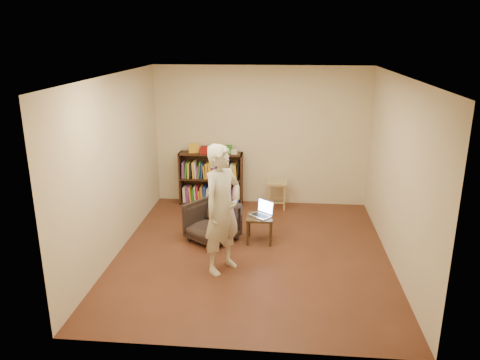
# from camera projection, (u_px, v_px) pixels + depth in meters

# --- Properties ---
(floor) EXTENTS (4.50, 4.50, 0.00)m
(floor) POSITION_uv_depth(u_px,v_px,m) (252.00, 253.00, 6.99)
(floor) COLOR #4A2617
(floor) RESTS_ON ground
(ceiling) EXTENTS (4.50, 4.50, 0.00)m
(ceiling) POSITION_uv_depth(u_px,v_px,m) (254.00, 76.00, 6.21)
(ceiling) COLOR silver
(ceiling) RESTS_ON wall_back
(wall_back) EXTENTS (4.00, 0.00, 4.00)m
(wall_back) POSITION_uv_depth(u_px,v_px,m) (261.00, 136.00, 8.74)
(wall_back) COLOR beige
(wall_back) RESTS_ON floor
(wall_left) EXTENTS (0.00, 4.50, 4.50)m
(wall_left) POSITION_uv_depth(u_px,v_px,m) (116.00, 166.00, 6.78)
(wall_left) COLOR beige
(wall_left) RESTS_ON floor
(wall_right) EXTENTS (0.00, 4.50, 4.50)m
(wall_right) POSITION_uv_depth(u_px,v_px,m) (398.00, 173.00, 6.43)
(wall_right) COLOR beige
(wall_right) RESTS_ON floor
(bookshelf) EXTENTS (1.20, 0.30, 1.00)m
(bookshelf) POSITION_uv_depth(u_px,v_px,m) (211.00, 181.00, 8.93)
(bookshelf) COLOR black
(bookshelf) RESTS_ON floor
(box_yellow) EXTENTS (0.22, 0.18, 0.16)m
(box_yellow) POSITION_uv_depth(u_px,v_px,m) (194.00, 148.00, 8.78)
(box_yellow) COLOR gold
(box_yellow) RESTS_ON bookshelf
(red_cloth) EXTENTS (0.33, 0.24, 0.11)m
(red_cloth) POSITION_uv_depth(u_px,v_px,m) (209.00, 150.00, 8.74)
(red_cloth) COLOR maroon
(red_cloth) RESTS_ON bookshelf
(box_green) EXTENTS (0.16, 0.16, 0.14)m
(box_green) POSITION_uv_depth(u_px,v_px,m) (228.00, 150.00, 8.71)
(box_green) COLOR #27701D
(box_green) RESTS_ON bookshelf
(box_white) EXTENTS (0.12, 0.12, 0.08)m
(box_white) POSITION_uv_depth(u_px,v_px,m) (234.00, 152.00, 8.68)
(box_white) COLOR silver
(box_white) RESTS_ON bookshelf
(stool) EXTENTS (0.36, 0.36, 0.52)m
(stool) POSITION_uv_depth(u_px,v_px,m) (277.00, 187.00, 8.69)
(stool) COLOR tan
(stool) RESTS_ON floor
(armchair) EXTENTS (0.94, 0.95, 0.63)m
(armchair) POSITION_uv_depth(u_px,v_px,m) (212.00, 222.00, 7.33)
(armchair) COLOR #2C211D
(armchair) RESTS_ON floor
(side_table) EXTENTS (0.41, 0.41, 0.42)m
(side_table) POSITION_uv_depth(u_px,v_px,m) (260.00, 221.00, 7.30)
(side_table) COLOR #332111
(side_table) RESTS_ON floor
(laptop) EXTENTS (0.41, 0.40, 0.24)m
(laptop) POSITION_uv_depth(u_px,v_px,m) (262.00, 212.00, 7.30)
(laptop) COLOR silver
(laptop) RESTS_ON side_table
(person) EXTENTS (0.72, 0.78, 1.78)m
(person) POSITION_uv_depth(u_px,v_px,m) (222.00, 209.00, 6.25)
(person) COLOR beige
(person) RESTS_ON floor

